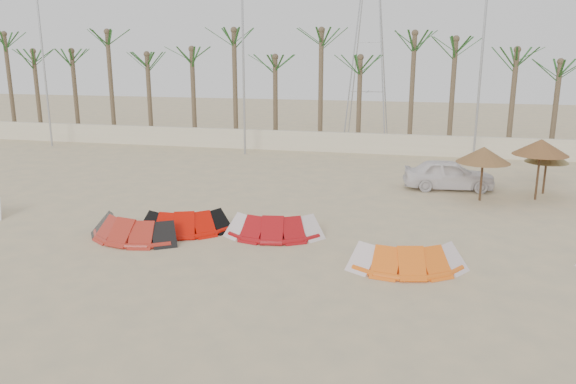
% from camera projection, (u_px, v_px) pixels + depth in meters
% --- Properties ---
extents(ground, '(120.00, 120.00, 0.00)m').
position_uv_depth(ground, '(241.00, 288.00, 15.81)').
color(ground, '#D1B586').
rests_on(ground, ground).
extents(boundary_wall, '(60.00, 0.30, 1.30)m').
position_uv_depth(boundary_wall, '(342.00, 142.00, 36.44)').
color(boundary_wall, beige).
rests_on(boundary_wall, ground).
extents(palm_line, '(52.00, 4.00, 7.70)m').
position_uv_depth(palm_line, '(358.00, 51.00, 36.28)').
color(palm_line, brown).
rests_on(palm_line, ground).
extents(lamp_a, '(1.25, 0.14, 11.00)m').
position_uv_depth(lamp_a, '(44.00, 61.00, 37.56)').
color(lamp_a, '#A5A8AD').
rests_on(lamp_a, ground).
extents(lamp_b, '(1.25, 0.14, 11.00)m').
position_uv_depth(lamp_b, '(244.00, 62.00, 34.56)').
color(lamp_b, '#A5A8AD').
rests_on(lamp_b, ground).
extents(lamp_c, '(1.25, 0.14, 11.00)m').
position_uv_depth(lamp_c, '(482.00, 63.00, 31.56)').
color(lamp_c, '#A5A8AD').
rests_on(lamp_c, ground).
extents(pylon, '(3.00, 3.00, 14.00)m').
position_uv_depth(pylon, '(366.00, 139.00, 42.06)').
color(pylon, '#A5A8AD').
rests_on(pylon, ground).
extents(kite_red_left, '(3.72, 2.13, 0.90)m').
position_uv_depth(kite_red_left, '(136.00, 226.00, 19.98)').
color(kite_red_left, '#AA271B').
rests_on(kite_red_left, ground).
extents(kite_red_mid, '(3.61, 2.42, 0.90)m').
position_uv_depth(kite_red_mid, '(188.00, 220.00, 20.72)').
color(kite_red_mid, red).
rests_on(kite_red_mid, ground).
extents(kite_red_right, '(3.54, 1.92, 0.90)m').
position_uv_depth(kite_red_right, '(276.00, 224.00, 20.24)').
color(kite_red_right, '#A10E12').
rests_on(kite_red_right, ground).
extents(kite_orange, '(3.70, 2.14, 0.90)m').
position_uv_depth(kite_orange, '(408.00, 254.00, 17.25)').
color(kite_orange, orange).
rests_on(kite_orange, ground).
extents(parasol_left, '(2.34, 2.34, 2.42)m').
position_uv_depth(parasol_left, '(483.00, 155.00, 24.43)').
color(parasol_left, '#4C331E').
rests_on(parasol_left, ground).
extents(parasol_mid, '(2.39, 2.39, 2.73)m').
position_uv_depth(parasol_mid, '(541.00, 147.00, 24.51)').
color(parasol_mid, '#4C331E').
rests_on(parasol_mid, ground).
extents(parasol_right, '(1.94, 1.94, 2.19)m').
position_uv_depth(parasol_right, '(547.00, 155.00, 25.69)').
color(parasol_right, '#4C331E').
rests_on(parasol_right, ground).
extents(car, '(4.38, 2.12, 1.44)m').
position_uv_depth(car, '(449.00, 174.00, 26.79)').
color(car, white).
rests_on(car, ground).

